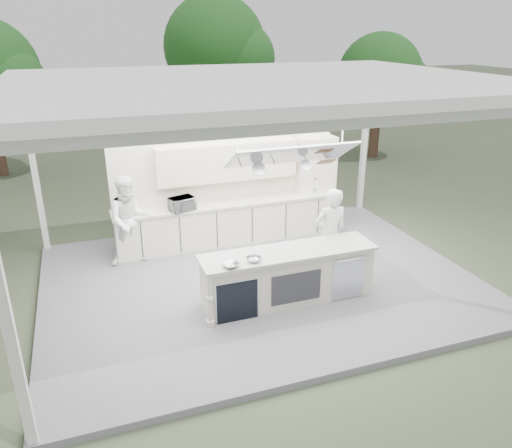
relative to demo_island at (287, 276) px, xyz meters
name	(u,v)px	position (x,y,z in m)	size (l,w,h in m)	color
ground	(260,284)	(-0.18, 0.91, -0.60)	(90.00, 90.00, 0.00)	#3F4A33
stage_deck	(260,281)	(-0.18, 0.91, -0.54)	(8.00, 6.00, 0.12)	slate
tent	(261,87)	(-0.18, 0.90, 3.11)	(8.20, 6.20, 3.86)	white
demo_island	(287,276)	(0.00, 0.00, 0.00)	(3.10, 0.79, 0.95)	#F1E2CC
back_counter	(230,221)	(-0.18, 2.81, 0.00)	(5.08, 0.72, 0.95)	#F1E2CC
back_wall_unit	(246,175)	(0.27, 3.03, 0.98)	(5.05, 0.48, 2.25)	#F1E2CC
tree_cluster	(157,68)	(-0.34, 10.68, 2.69)	(19.55, 9.40, 5.85)	#452E22
head_chef	(330,234)	(1.08, 0.52, 0.43)	(0.66, 0.43, 1.80)	white
sous_chef	(130,220)	(-2.37, 2.46, 0.45)	(0.90, 0.70, 1.84)	white
toaster_oven	(182,204)	(-1.28, 2.61, 0.61)	(0.51, 0.34, 0.28)	#B4B6BB
bowl_large	(231,265)	(-1.09, -0.24, 0.51)	(0.27, 0.27, 0.07)	#B6B9BD
bowl_small	(254,259)	(-0.68, -0.17, 0.51)	(0.24, 0.24, 0.08)	#B9BCC1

